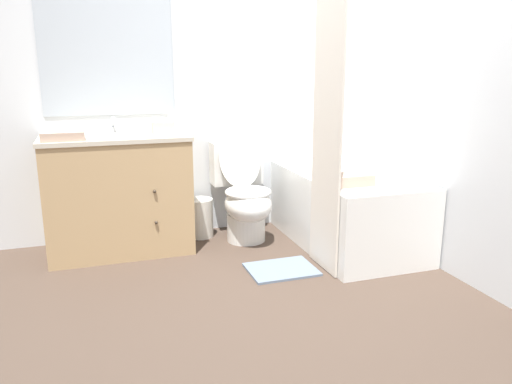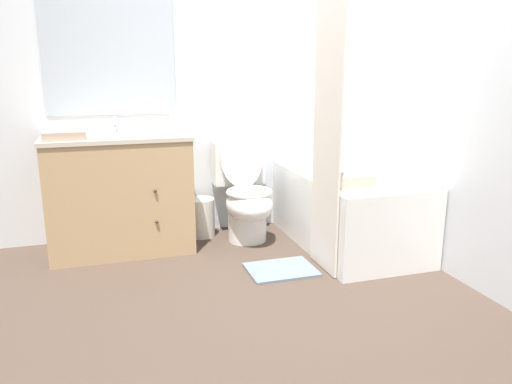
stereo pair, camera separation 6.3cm
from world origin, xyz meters
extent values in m
plane|color=#47382D|center=(0.00, 0.00, 0.00)|extent=(14.00, 14.00, 0.00)
cube|color=silver|center=(0.00, 1.61, 1.25)|extent=(8.00, 0.05, 2.50)
cube|color=#B2BCC6|center=(-0.76, 1.58, 1.45)|extent=(0.96, 0.01, 0.93)
cube|color=silver|center=(1.30, 0.79, 1.25)|extent=(0.05, 2.58, 2.50)
cube|color=tan|center=(-0.76, 1.31, 0.42)|extent=(1.01, 0.56, 0.84)
cube|color=beige|center=(-0.76, 1.31, 0.85)|extent=(1.03, 0.58, 0.03)
cylinder|color=white|center=(-0.76, 1.31, 0.81)|extent=(0.30, 0.30, 0.10)
sphere|color=#382D23|center=(-0.53, 1.01, 0.50)|extent=(0.02, 0.02, 0.02)
sphere|color=#382D23|center=(-0.53, 1.01, 0.28)|extent=(0.02, 0.02, 0.02)
cylinder|color=silver|center=(-0.76, 1.49, 0.89)|extent=(0.04, 0.04, 0.04)
cylinder|color=silver|center=(-0.76, 1.45, 0.95)|extent=(0.02, 0.11, 0.09)
cylinder|color=silver|center=(-0.81, 1.49, 0.89)|extent=(0.03, 0.03, 0.04)
cylinder|color=silver|center=(-0.70, 1.49, 0.89)|extent=(0.03, 0.03, 0.04)
cylinder|color=white|center=(0.19, 1.21, 0.11)|extent=(0.30, 0.30, 0.22)
ellipsoid|color=white|center=(0.19, 1.15, 0.31)|extent=(0.36, 0.46, 0.27)
torus|color=white|center=(0.19, 1.15, 0.41)|extent=(0.36, 0.36, 0.04)
cube|color=white|center=(0.19, 1.47, 0.58)|extent=(0.41, 0.18, 0.34)
ellipsoid|color=white|center=(0.19, 1.36, 0.62)|extent=(0.34, 0.14, 0.43)
cube|color=white|center=(0.90, 0.91, 0.28)|extent=(0.73, 1.35, 0.56)
cube|color=#A8ADAE|center=(0.90, 0.91, 0.55)|extent=(0.61, 1.23, 0.01)
cube|color=silver|center=(0.52, 0.51, 0.93)|extent=(0.01, 0.40, 1.86)
cylinder|color=silver|center=(-0.14, 1.42, 0.16)|extent=(0.21, 0.21, 0.31)
cube|color=beige|center=(-0.42, 1.28, 0.91)|extent=(0.15, 0.13, 0.09)
ellipsoid|color=white|center=(-0.42, 1.28, 0.97)|extent=(0.07, 0.04, 0.03)
cylinder|color=silver|center=(-0.35, 1.29, 0.94)|extent=(0.06, 0.06, 0.15)
cylinder|color=silver|center=(-0.35, 1.29, 1.03)|extent=(0.03, 0.03, 0.03)
cube|color=tan|center=(-1.10, 1.14, 0.89)|extent=(0.27, 0.17, 0.06)
cube|color=tan|center=(0.74, 0.56, 0.59)|extent=(0.27, 0.19, 0.08)
cube|color=slate|center=(0.23, 0.55, 0.01)|extent=(0.45, 0.35, 0.02)
camera|label=1|loc=(-0.93, -2.38, 1.34)|focal=35.00mm
camera|label=2|loc=(-0.87, -2.40, 1.34)|focal=35.00mm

